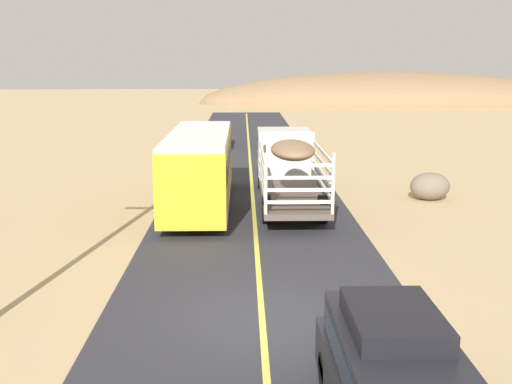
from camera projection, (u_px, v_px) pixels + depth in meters
ground_plane at (262, 318)px, 15.12m from camera, size 240.00×240.00×0.00m
road_surface at (262, 318)px, 15.12m from camera, size 8.00×120.00×0.02m
road_centre_line at (262, 317)px, 15.12m from camera, size 0.16×117.60×0.00m
suv_near at (391, 375)px, 10.11m from camera, size 1.90×4.62×2.29m
livestock_truck at (287, 159)px, 27.94m from camera, size 2.53×9.70×3.02m
bus at (200, 168)px, 26.05m from camera, size 2.54×10.00×3.21m
car_far at (218, 137)px, 45.05m from camera, size 1.80×4.40×1.46m
boulder_near_shoulder at (430, 186)px, 27.74m from camera, size 1.78×1.31×1.26m
distant_hill at (390, 103)px, 89.35m from camera, size 55.26×20.71×9.04m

